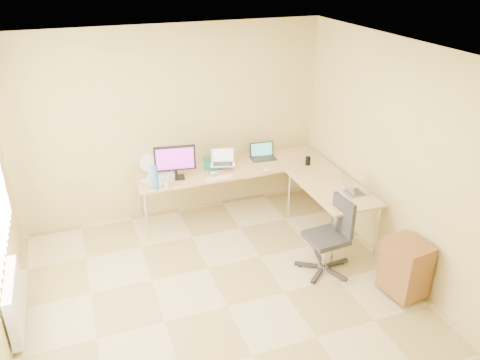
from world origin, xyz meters
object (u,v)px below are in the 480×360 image
object	(u,v)px
mug	(167,183)
water_bottle	(155,178)
keyboard	(220,178)
desk_fan	(149,166)
desk_return	(330,212)
laptop_center	(223,158)
laptop_black	(263,152)
desk_main	(233,190)
cabinet	(405,267)
laptop_return	(355,186)
office_chair	(326,233)
monitor	(175,162)

from	to	relation	value
mug	water_bottle	world-z (taller)	water_bottle
keyboard	desk_fan	distance (m)	0.92
desk_fan	keyboard	bearing A→B (deg)	-15.52
desk_return	laptop_center	xyz separation A→B (m)	(-1.12, 1.00, 0.52)
desk_return	water_bottle	xyz separation A→B (m)	(-2.10, 0.70, 0.52)
water_bottle	mug	bearing A→B (deg)	0.00
water_bottle	laptop_black	bearing A→B (deg)	14.12
desk_main	laptop_center	world-z (taller)	laptop_center
desk_return	cabinet	xyz separation A→B (m)	(0.15, -1.32, -0.01)
desk_fan	laptop_black	bearing A→B (deg)	9.38
desk_main	cabinet	xyz separation A→B (m)	(1.13, -2.32, -0.01)
mug	keyboard	bearing A→B (deg)	0.00
mug	laptop_return	world-z (taller)	laptop_return
keyboard	cabinet	xyz separation A→B (m)	(1.41, -2.02, -0.38)
desk_return	cabinet	distance (m)	1.33
laptop_center	laptop_black	xyz separation A→B (m)	(0.64, 0.11, -0.05)
laptop_center	water_bottle	xyz separation A→B (m)	(-0.98, -0.30, -0.01)
laptop_return	office_chair	bearing A→B (deg)	125.38
desk_main	laptop_black	distance (m)	0.69
laptop_center	desk_return	bearing A→B (deg)	-23.88
desk_return	office_chair	size ratio (longest dim) A/B	1.42
laptop_black	office_chair	distance (m)	1.77
monitor	desk_main	bearing A→B (deg)	14.57
keyboard	mug	distance (m)	0.69
keyboard	water_bottle	size ratio (longest dim) A/B	1.25
desk_return	office_chair	xyz separation A→B (m)	(-0.42, -0.62, 0.14)
laptop_black	laptop_return	bearing A→B (deg)	-60.57
keyboard	laptop_return	xyz separation A→B (m)	(1.41, -0.96, 0.10)
laptop_return	laptop_black	bearing A→B (deg)	27.78
water_bottle	office_chair	world-z (taller)	water_bottle
laptop_center	mug	distance (m)	0.89
laptop_center	laptop_return	size ratio (longest dim) A/B	1.01
mug	water_bottle	distance (m)	0.18
laptop_black	office_chair	xyz separation A→B (m)	(0.06, -1.73, -0.34)
desk_main	desk_return	bearing A→B (deg)	-45.73
water_bottle	laptop_return	size ratio (longest dim) A/B	0.95
laptop_black	desk_fan	size ratio (longest dim) A/B	1.10
desk_main	laptop_return	xyz separation A→B (m)	(1.13, -1.26, 0.47)
cabinet	mug	bearing A→B (deg)	128.54
monitor	keyboard	size ratio (longest dim) A/B	1.39
laptop_black	keyboard	xyz separation A→B (m)	(-0.78, -0.41, -0.10)
desk_main	desk_fan	xyz separation A→B (m)	(-1.13, 0.06, 0.52)
water_bottle	laptop_center	bearing A→B (deg)	16.86
keyboard	cabinet	distance (m)	2.49
monitor	cabinet	xyz separation A→B (m)	(1.94, -2.23, -0.60)
desk_fan	water_bottle	bearing A→B (deg)	-82.33
water_bottle	desk_fan	bearing A→B (deg)	90.00
desk_main	office_chair	xyz separation A→B (m)	(0.55, -1.62, 0.14)
laptop_center	cabinet	xyz separation A→B (m)	(1.27, -2.32, -0.53)
desk_main	laptop_black	size ratio (longest dim) A/B	7.65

